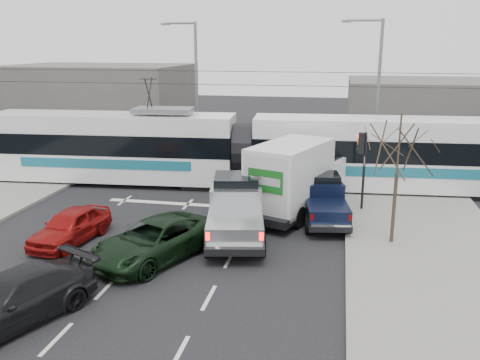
% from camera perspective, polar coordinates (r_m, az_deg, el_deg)
% --- Properties ---
extents(ground, '(120.00, 120.00, 0.00)m').
position_cam_1_polar(ground, '(19.16, -6.21, -8.39)').
color(ground, black).
rests_on(ground, ground).
extents(sidewalk_right, '(6.00, 60.00, 0.15)m').
position_cam_1_polar(sidewalk_right, '(18.70, 21.59, -9.77)').
color(sidewalk_right, gray).
rests_on(sidewalk_right, ground).
extents(rails, '(60.00, 1.60, 0.03)m').
position_cam_1_polar(rails, '(28.32, -0.23, -0.52)').
color(rails, '#33302D').
rests_on(rails, ground).
extents(building_left, '(14.00, 10.00, 6.00)m').
position_cam_1_polar(building_left, '(43.57, -15.51, 8.41)').
color(building_left, '#615C58').
rests_on(building_left, ground).
extents(building_right, '(12.00, 10.00, 5.00)m').
position_cam_1_polar(building_right, '(41.59, 20.37, 7.04)').
color(building_right, '#615C58').
rests_on(building_right, ground).
extents(bare_tree, '(2.40, 2.40, 5.00)m').
position_cam_1_polar(bare_tree, '(19.74, 17.39, 3.25)').
color(bare_tree, '#47382B').
rests_on(bare_tree, ground).
extents(traffic_signal, '(0.44, 0.44, 3.60)m').
position_cam_1_polar(traffic_signal, '(23.77, 13.54, 2.83)').
color(traffic_signal, black).
rests_on(traffic_signal, ground).
extents(street_lamp_near, '(2.38, 0.25, 9.00)m').
position_cam_1_polar(street_lamp_near, '(30.91, 14.92, 9.91)').
color(street_lamp_near, slate).
rests_on(street_lamp_near, ground).
extents(street_lamp_far, '(2.38, 0.25, 9.00)m').
position_cam_1_polar(street_lamp_far, '(34.21, -5.22, 10.78)').
color(street_lamp_far, slate).
rests_on(street_lamp_far, ground).
extents(catenary, '(60.00, 0.20, 7.00)m').
position_cam_1_polar(catenary, '(27.54, -0.24, 7.27)').
color(catenary, black).
rests_on(catenary, ground).
extents(tram, '(28.49, 4.92, 5.79)m').
position_cam_1_polar(tram, '(27.53, 0.32, 3.41)').
color(tram, white).
rests_on(tram, ground).
extents(silver_pickup, '(3.23, 6.50, 2.26)m').
position_cam_1_polar(silver_pickup, '(20.82, -0.45, -3.07)').
color(silver_pickup, black).
rests_on(silver_pickup, ground).
extents(box_truck, '(4.54, 7.11, 3.36)m').
position_cam_1_polar(box_truck, '(23.34, 6.28, 0.22)').
color(box_truck, black).
rests_on(box_truck, ground).
extents(navy_pickup, '(2.42, 4.89, 1.97)m').
position_cam_1_polar(navy_pickup, '(22.69, 9.35, -2.14)').
color(navy_pickup, black).
rests_on(navy_pickup, ground).
extents(green_car, '(4.36, 5.73, 1.44)m').
position_cam_1_polar(green_car, '(18.76, -9.51, -6.65)').
color(green_car, black).
rests_on(green_car, ground).
extents(red_car, '(2.09, 4.12, 1.35)m').
position_cam_1_polar(red_car, '(21.08, -18.51, -4.93)').
color(red_car, maroon).
rests_on(red_car, ground).
extents(dark_car, '(3.80, 5.30, 1.42)m').
position_cam_1_polar(dark_car, '(15.81, -24.17, -12.13)').
color(dark_car, black).
rests_on(dark_car, ground).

